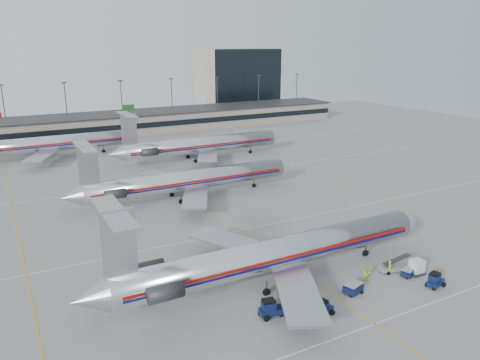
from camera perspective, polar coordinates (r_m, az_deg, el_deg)
ground at (r=63.27m, az=4.63°, el=-9.16°), size 260.00×260.00×0.00m
apron_markings at (r=71.11m, az=0.24°, el=-6.12°), size 160.00×0.15×0.02m
terminal at (r=150.95m, az=-16.05°, el=6.55°), size 162.00×17.00×6.25m
light_mast_row at (r=163.82m, az=-17.31°, el=9.10°), size 163.60×0.40×15.28m
distant_building at (r=199.54m, az=-0.34°, el=12.13°), size 30.00×20.00×25.00m
jet_foreground at (r=55.26m, az=3.79°, el=-9.04°), size 46.45×27.35×12.16m
jet_second_row at (r=84.88m, az=-6.64°, el=-0.05°), size 44.53×26.22×11.66m
jet_third_row at (r=113.39m, az=-4.99°, el=4.28°), size 45.49×27.98×12.44m
jet_back_row at (r=123.34m, az=-22.91°, el=4.05°), size 45.87×28.22×12.54m
tug_left at (r=49.99m, az=3.68°, el=-15.40°), size 2.66×1.67×2.01m
tug_center at (r=50.97m, az=10.12°, el=-15.15°), size 2.32×1.66×1.70m
tug_right at (r=59.64m, az=22.69°, el=-11.24°), size 2.49×1.69×1.85m
cart_inner at (r=55.59m, az=13.62°, el=-12.68°), size 2.46×2.01×1.21m
cart_outer at (r=61.15m, az=19.79°, el=-10.57°), size 1.99×1.68×0.96m
uld_container at (r=61.81m, az=20.75°, el=-9.91°), size 1.87×1.59×1.90m
belt_loader at (r=61.82m, az=18.17°, el=-10.06°), size 4.02×1.98×2.05m
ramp_worker_near at (r=60.89m, az=17.81°, el=-10.11°), size 0.76×0.67×1.75m
ramp_worker_far at (r=58.33m, az=15.22°, el=-11.02°), size 1.09×0.95×1.89m
cone_right at (r=63.66m, az=22.97°, el=-10.02°), size 0.56×0.56×0.63m
cone_left at (r=52.27m, az=4.03°, el=-14.65°), size 0.56×0.56×0.61m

